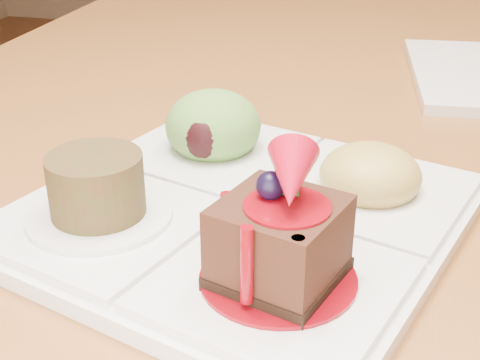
# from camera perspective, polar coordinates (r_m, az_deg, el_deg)

# --- Properties ---
(dining_table) EXTENTS (1.00, 1.80, 0.75)m
(dining_table) POSITION_cam_1_polar(r_m,az_deg,el_deg) (0.90, 11.72, 6.30)
(dining_table) COLOR brown
(dining_table) RESTS_ON ground
(sampler_plate) EXTENTS (0.35, 0.35, 0.11)m
(sampler_plate) POSITION_cam_1_polar(r_m,az_deg,el_deg) (0.47, 0.12, -1.20)
(sampler_plate) COLOR silver
(sampler_plate) RESTS_ON dining_table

